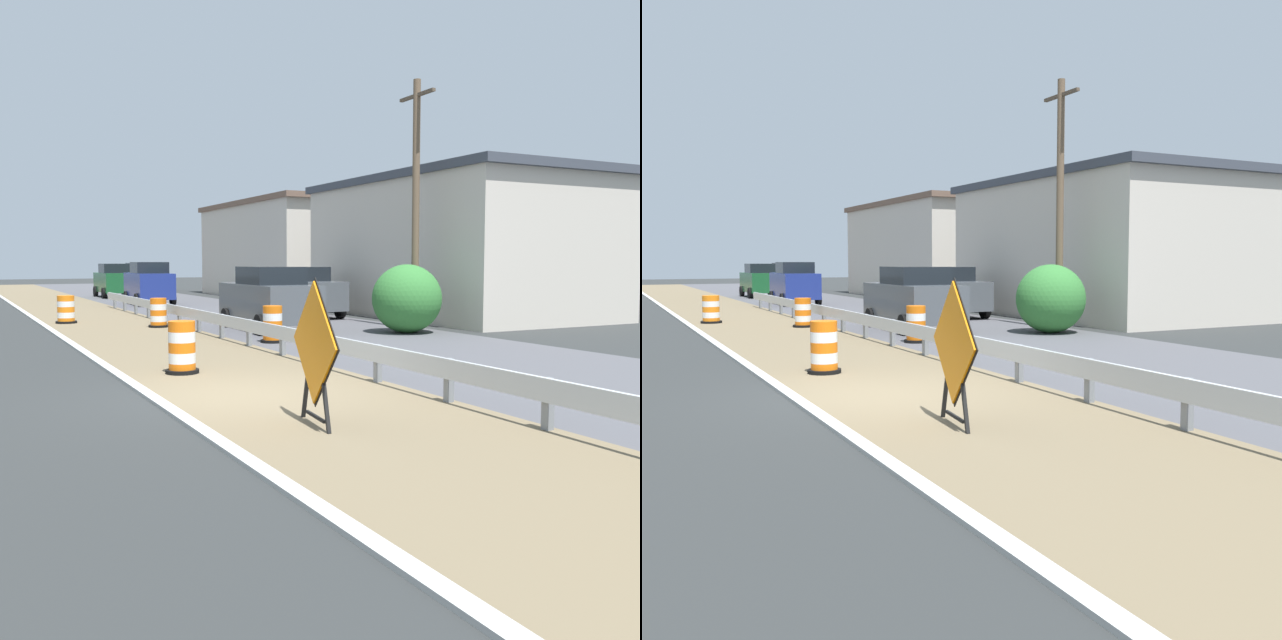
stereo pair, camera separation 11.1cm
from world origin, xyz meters
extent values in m
plane|color=#2B2D2D|center=(0.00, 0.00, 0.00)|extent=(160.00, 160.00, 0.00)
cube|color=#706047|center=(0.88, 0.00, 0.00)|extent=(4.17, 120.00, 0.01)
cube|color=#4C4C51|center=(6.37, 0.00, 0.00)|extent=(6.81, 120.00, 0.00)
cube|color=#ADADA8|center=(-1.30, 0.00, 0.00)|extent=(0.20, 120.00, 0.11)
cube|color=silver|center=(2.72, 2.10, 0.55)|extent=(0.08, 44.00, 0.32)
cube|color=slate|center=(2.80, -4.18, 0.35)|extent=(0.12, 0.12, 0.70)
cube|color=slate|center=(2.80, -2.09, 0.35)|extent=(0.12, 0.12, 0.70)
cube|color=slate|center=(2.80, 0.01, 0.35)|extent=(0.12, 0.12, 0.70)
cube|color=slate|center=(2.80, 2.10, 0.35)|extent=(0.12, 0.12, 0.70)
cube|color=slate|center=(2.80, 4.20, 0.35)|extent=(0.12, 0.12, 0.70)
cube|color=slate|center=(2.80, 6.29, 0.35)|extent=(0.12, 0.12, 0.70)
cube|color=slate|center=(2.80, 8.39, 0.35)|extent=(0.12, 0.12, 0.70)
cube|color=slate|center=(2.80, 10.48, 0.35)|extent=(0.12, 0.12, 0.70)
cube|color=slate|center=(2.80, 12.58, 0.35)|extent=(0.12, 0.12, 0.70)
cube|color=slate|center=(2.80, 14.67, 0.35)|extent=(0.12, 0.12, 0.70)
cube|color=slate|center=(2.80, 16.77, 0.35)|extent=(0.12, 0.12, 0.70)
cube|color=slate|center=(2.80, 18.86, 0.35)|extent=(0.12, 0.12, 0.70)
cube|color=slate|center=(2.80, 20.96, 0.35)|extent=(0.12, 0.12, 0.70)
cube|color=slate|center=(2.80, 23.05, 0.35)|extent=(0.12, 0.12, 0.70)
cube|color=black|center=(0.15, -2.85, 0.52)|extent=(0.10, 0.39, 1.06)
cube|color=black|center=(0.25, -2.16, 0.52)|extent=(0.10, 0.39, 1.06)
cube|color=black|center=(0.20, -2.51, 0.12)|extent=(0.13, 0.72, 0.04)
cube|color=orange|center=(0.18, -2.50, 1.13)|extent=(0.25, 1.66, 1.67)
cube|color=black|center=(0.20, -2.51, 1.13)|extent=(0.24, 1.76, 1.77)
cylinder|color=orange|center=(-0.10, 2.69, 0.10)|extent=(0.53, 0.53, 0.21)
cylinder|color=white|center=(-0.10, 2.69, 0.31)|extent=(0.53, 0.53, 0.21)
cylinder|color=orange|center=(-0.10, 2.69, 0.52)|extent=(0.53, 0.53, 0.21)
cylinder|color=white|center=(-0.10, 2.69, 0.73)|extent=(0.53, 0.53, 0.21)
cylinder|color=orange|center=(-0.10, 2.69, 0.94)|extent=(0.53, 0.53, 0.21)
cylinder|color=black|center=(-0.10, 2.69, 0.04)|extent=(0.66, 0.66, 0.08)
cylinder|color=orange|center=(3.66, 6.73, 0.10)|extent=(0.53, 0.53, 0.20)
cylinder|color=white|center=(3.66, 6.73, 0.30)|extent=(0.53, 0.53, 0.20)
cylinder|color=orange|center=(3.66, 6.73, 0.50)|extent=(0.53, 0.53, 0.20)
cylinder|color=white|center=(3.66, 6.73, 0.70)|extent=(0.53, 0.53, 0.20)
cylinder|color=orange|center=(3.66, 6.73, 0.91)|extent=(0.53, 0.53, 0.20)
cylinder|color=black|center=(3.66, 6.73, 0.04)|extent=(0.66, 0.66, 0.08)
cylinder|color=orange|center=(2.07, 12.58, 0.10)|extent=(0.54, 0.54, 0.20)
cylinder|color=white|center=(2.07, 12.58, 0.29)|extent=(0.54, 0.54, 0.20)
cylinder|color=orange|center=(2.07, 12.58, 0.49)|extent=(0.54, 0.54, 0.20)
cylinder|color=white|center=(2.07, 12.58, 0.69)|extent=(0.54, 0.54, 0.20)
cylinder|color=orange|center=(2.07, 12.58, 0.88)|extent=(0.54, 0.54, 0.20)
cylinder|color=black|center=(2.07, 12.58, 0.04)|extent=(0.67, 0.67, 0.08)
cylinder|color=orange|center=(-0.45, 15.60, 0.10)|extent=(0.59, 0.59, 0.20)
cylinder|color=white|center=(-0.45, 15.60, 0.30)|extent=(0.59, 0.59, 0.20)
cylinder|color=orange|center=(-0.45, 15.60, 0.50)|extent=(0.59, 0.59, 0.20)
cylinder|color=white|center=(-0.45, 15.60, 0.69)|extent=(0.59, 0.59, 0.20)
cylinder|color=orange|center=(-0.45, 15.60, 0.89)|extent=(0.59, 0.59, 0.20)
cylinder|color=black|center=(-0.45, 15.60, 0.04)|extent=(0.74, 0.74, 0.08)
cube|color=#4C5156|center=(5.00, 10.05, 0.90)|extent=(1.90, 4.66, 1.16)
cube|color=black|center=(5.00, 9.86, 1.76)|extent=(1.66, 2.16, 0.56)
cylinder|color=black|center=(4.13, 11.59, 0.32)|extent=(0.23, 0.64, 0.64)
cylinder|color=black|center=(5.93, 11.56, 0.32)|extent=(0.23, 0.64, 0.64)
cylinder|color=black|center=(4.07, 8.54, 0.32)|extent=(0.23, 0.64, 0.64)
cylinder|color=black|center=(5.87, 8.50, 0.32)|extent=(0.23, 0.64, 0.64)
cube|color=#4C5156|center=(8.33, 14.30, 0.87)|extent=(1.97, 4.22, 1.11)
cube|color=black|center=(8.34, 14.47, 1.71)|extent=(1.74, 1.95, 0.56)
cylinder|color=black|center=(9.26, 12.90, 0.32)|extent=(0.23, 0.64, 0.64)
cylinder|color=black|center=(7.36, 12.93, 0.32)|extent=(0.23, 0.64, 0.64)
cylinder|color=black|center=(9.30, 15.67, 0.32)|extent=(0.23, 0.64, 0.64)
cylinder|color=black|center=(7.40, 15.70, 0.32)|extent=(0.23, 0.64, 0.64)
cube|color=#195128|center=(4.84, 33.14, 0.90)|extent=(1.75, 4.09, 1.17)
cube|color=black|center=(4.84, 32.98, 1.77)|extent=(1.57, 1.89, 0.56)
cylinder|color=black|center=(3.98, 34.49, 0.32)|extent=(0.22, 0.64, 0.64)
cylinder|color=black|center=(5.72, 34.49, 0.32)|extent=(0.22, 0.64, 0.64)
cylinder|color=black|center=(3.97, 31.80, 0.32)|extent=(0.22, 0.64, 0.64)
cylinder|color=black|center=(5.70, 31.79, 0.32)|extent=(0.22, 0.64, 0.64)
cube|color=maroon|center=(8.31, 40.78, 0.91)|extent=(1.83, 4.38, 1.17)
cube|color=black|center=(8.31, 40.95, 1.77)|extent=(1.64, 2.02, 0.56)
cylinder|color=black|center=(9.22, 39.33, 0.32)|extent=(0.22, 0.64, 0.64)
cylinder|color=black|center=(7.40, 39.34, 0.32)|extent=(0.22, 0.64, 0.64)
cylinder|color=black|center=(9.23, 42.22, 0.32)|extent=(0.22, 0.64, 0.64)
cylinder|color=black|center=(7.41, 42.23, 0.32)|extent=(0.22, 0.64, 0.64)
cube|color=navy|center=(4.91, 25.03, 0.96)|extent=(1.90, 4.25, 1.28)
cube|color=black|center=(4.91, 24.86, 1.88)|extent=(1.64, 1.98, 0.56)
cylinder|color=black|center=(4.09, 26.44, 0.32)|extent=(0.24, 0.65, 0.64)
cylinder|color=black|center=(5.84, 26.38, 0.32)|extent=(0.24, 0.65, 0.64)
cylinder|color=black|center=(3.99, 23.68, 0.32)|extent=(0.24, 0.65, 0.64)
cylinder|color=black|center=(5.74, 23.62, 0.32)|extent=(0.24, 0.65, 0.64)
cube|color=beige|center=(14.10, 11.99, 2.61)|extent=(7.17, 11.80, 5.23)
cube|color=#3D424C|center=(14.10, 11.99, 5.38)|extent=(7.45, 12.27, 0.30)
cube|color=beige|center=(14.79, 29.05, 2.75)|extent=(6.90, 13.67, 5.49)
cube|color=brown|center=(14.79, 29.05, 5.64)|extent=(7.18, 14.22, 0.30)
cylinder|color=brown|center=(9.40, 8.16, 4.01)|extent=(0.24, 0.24, 8.02)
cube|color=brown|center=(9.40, 8.16, 7.52)|extent=(0.12, 1.80, 0.10)
ellipsoid|color=#337533|center=(8.39, 7.17, 1.06)|extent=(2.16, 2.16, 2.12)
camera|label=1|loc=(-4.18, -10.97, 2.25)|focal=39.86mm
camera|label=2|loc=(-4.08, -11.02, 2.25)|focal=39.86mm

